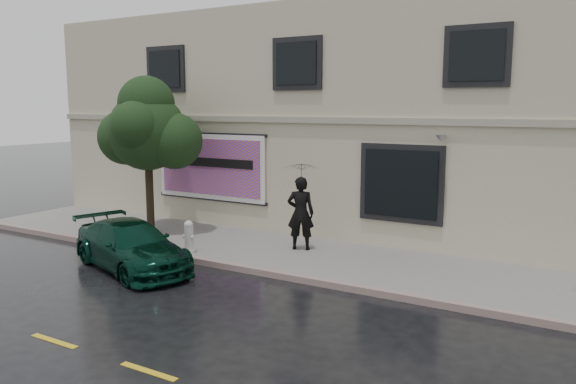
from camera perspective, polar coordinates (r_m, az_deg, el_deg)
The scene contains 11 objects.
ground at distance 12.99m, azimuth -10.11°, elevation -9.34°, with size 90.00×90.00×0.00m, color black.
sidewalk at distance 15.47m, azimuth -2.25°, elevation -5.96°, with size 20.00×3.50×0.15m, color gray.
curb at distance 14.09m, azimuth -6.13°, elevation -7.49°, with size 20.00×0.18×0.16m, color gray.
road_marking at distance 10.75m, azimuth -22.65°, elevation -13.79°, with size 19.00×0.12×0.01m, color gold.
building at distance 20.05m, azimuth 6.66°, elevation 7.26°, with size 20.00×8.12×7.00m.
billboard at distance 18.29m, azimuth -7.92°, elevation 2.56°, with size 4.30×0.16×2.20m.
car at distance 14.41m, azimuth -15.64°, elevation -5.29°, with size 1.79×4.04×1.18m, color black.
pedestrian at distance 15.09m, azimuth 1.29°, elevation -2.17°, with size 0.73×0.48×1.99m, color black.
umbrella at distance 14.89m, azimuth 1.31°, elevation 2.90°, with size 0.93×0.93×0.69m, color black.
street_tree at distance 17.52m, azimuth -14.09°, elevation 5.92°, with size 2.35×2.35×4.26m.
fire_hydrant at distance 15.12m, azimuth -10.03°, elevation -4.51°, with size 0.35×0.33×0.86m.
Camera 1 is at (8.09, -9.34, 4.01)m, focal length 35.00 mm.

